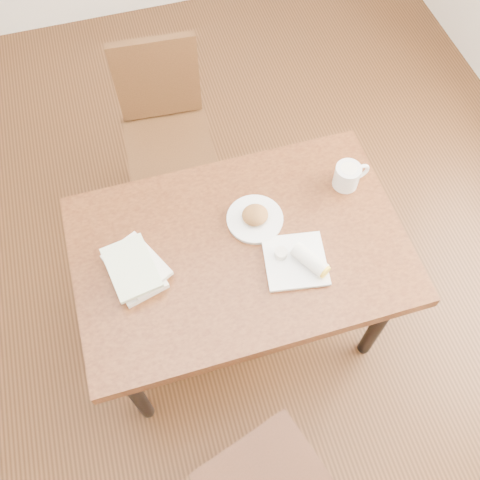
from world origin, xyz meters
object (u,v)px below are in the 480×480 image
object	(u,v)px
chair_far	(165,122)
plate_burrito	(300,261)
coffee_mug	(348,175)
book_stack	(134,268)
plate_scone	(255,218)
table	(240,256)

from	to	relation	value
chair_far	plate_burrito	world-z (taller)	chair_far
coffee_mug	chair_far	bearing A→B (deg)	130.93
chair_far	book_stack	bearing A→B (deg)	-107.63
plate_scone	plate_burrito	size ratio (longest dim) A/B	0.85
chair_far	book_stack	distance (m)	0.95
chair_far	plate_burrito	bearing A→B (deg)	-72.63
chair_far	coffee_mug	distance (m)	0.99
book_stack	table	bearing A→B (deg)	-0.74
chair_far	table	bearing A→B (deg)	-81.94
coffee_mug	book_stack	xyz separation A→B (m)	(-0.91, -0.16, -0.02)
table	plate_burrito	world-z (taller)	plate_burrito
plate_scone	book_stack	distance (m)	0.50
coffee_mug	plate_burrito	xyz separation A→B (m)	(-0.31, -0.30, -0.03)
coffee_mug	table	bearing A→B (deg)	-162.11
table	book_stack	xyz separation A→B (m)	(-0.40, 0.01, 0.11)
table	chair_far	distance (m)	0.90
table	plate_scone	xyz separation A→B (m)	(0.09, 0.10, 0.10)
table	plate_burrito	xyz separation A→B (m)	(0.19, -0.13, 0.10)
plate_scone	book_stack	xyz separation A→B (m)	(-0.49, -0.09, 0.01)
table	coffee_mug	xyz separation A→B (m)	(0.50, 0.16, 0.13)
chair_far	book_stack	world-z (taller)	chair_far
chair_far	plate_burrito	distance (m)	1.09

